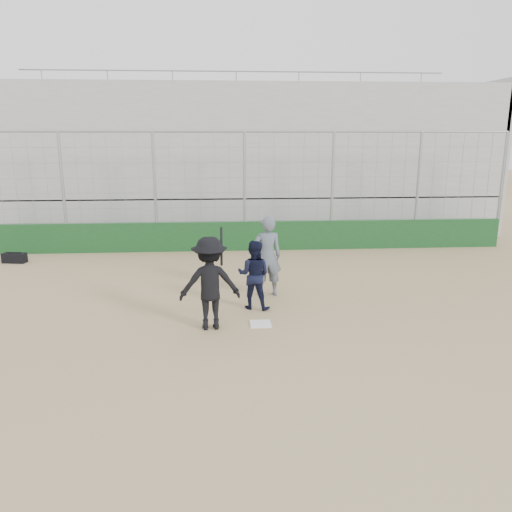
{
  "coord_description": "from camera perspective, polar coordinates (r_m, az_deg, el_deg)",
  "views": [
    {
      "loc": [
        -0.78,
        -9.88,
        3.93
      ],
      "look_at": [
        0.0,
        1.4,
        1.15
      ],
      "focal_mm": 35.0,
      "sensor_mm": 36.0,
      "label": 1
    }
  ],
  "objects": [
    {
      "name": "ground",
      "position": [
        10.66,
        0.52,
        -7.82
      ],
      "size": [
        90.0,
        90.0,
        0.0
      ],
      "primitive_type": "plane",
      "color": "olive",
      "rests_on": "ground"
    },
    {
      "name": "home_plate",
      "position": [
        10.66,
        0.52,
        -7.76
      ],
      "size": [
        0.44,
        0.44,
        0.02
      ],
      "primitive_type": "cube",
      "color": "white",
      "rests_on": "ground"
    },
    {
      "name": "backstop",
      "position": [
        17.16,
        -1.29,
        3.83
      ],
      "size": [
        18.1,
        0.25,
        4.04
      ],
      "color": "#123A18",
      "rests_on": "ground"
    },
    {
      "name": "bleachers",
      "position": [
        21.87,
        -1.93,
        11.16
      ],
      "size": [
        20.25,
        6.7,
        6.98
      ],
      "color": "#979797",
      "rests_on": "ground"
    },
    {
      "name": "batter_at_plate",
      "position": [
        10.22,
        -5.3,
        -3.11
      ],
      "size": [
        1.3,
        0.85,
        2.06
      ],
      "color": "black",
      "rests_on": "ground"
    },
    {
      "name": "catcher_crouched",
      "position": [
        11.41,
        -0.26,
        -3.45
      ],
      "size": [
        0.94,
        0.84,
        1.09
      ],
      "color": "black",
      "rests_on": "ground"
    },
    {
      "name": "umpire",
      "position": [
        12.26,
        1.27,
        -0.51
      ],
      "size": [
        0.79,
        0.57,
        1.79
      ],
      "primitive_type": "imported",
      "rotation": [
        0.0,
        0.0,
        3.28
      ],
      "color": "#505865",
      "rests_on": "ground"
    },
    {
      "name": "equipment_bag",
      "position": [
        17.33,
        -25.88,
        -0.19
      ],
      "size": [
        0.75,
        0.42,
        0.34
      ],
      "color": "black",
      "rests_on": "ground"
    }
  ]
}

